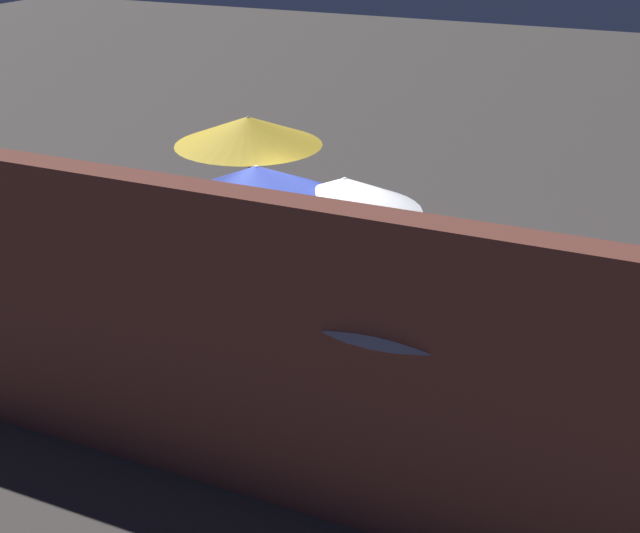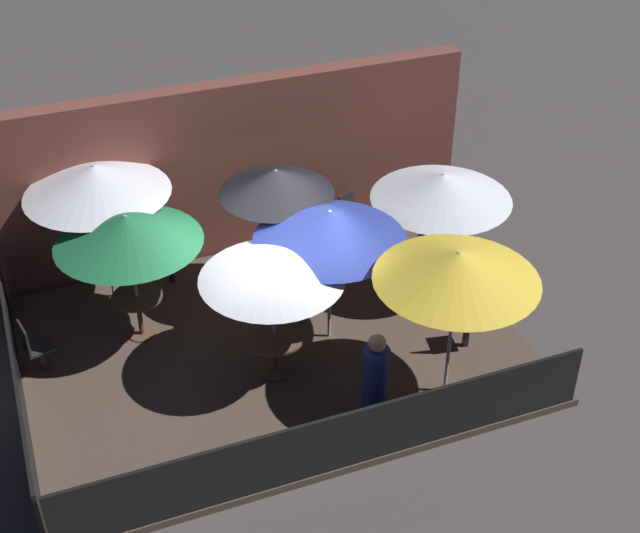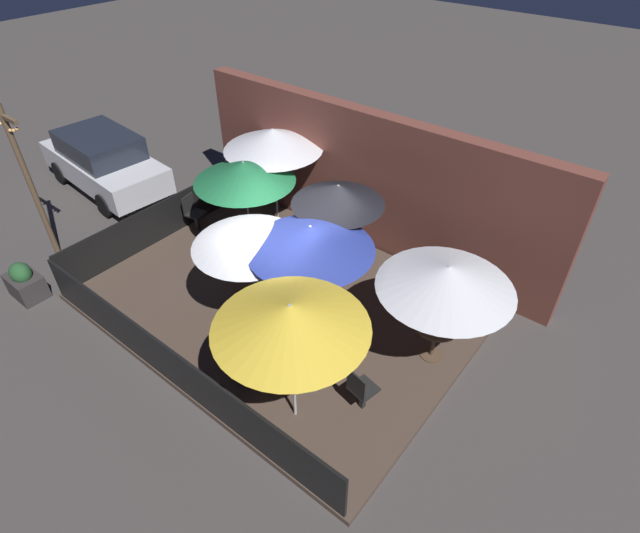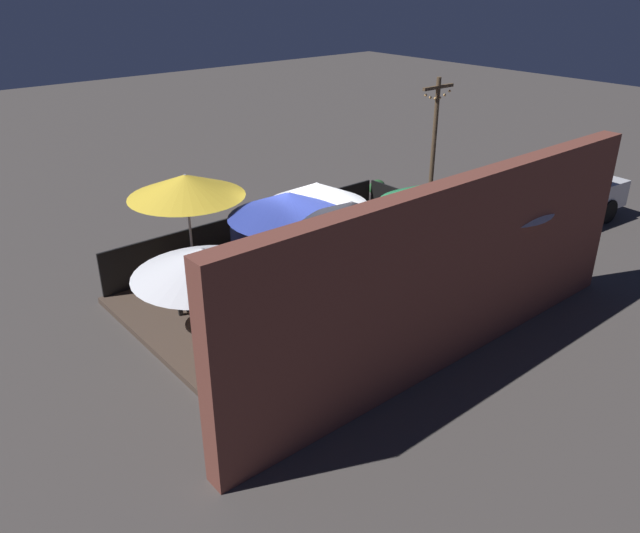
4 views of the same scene
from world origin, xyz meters
name	(u,v)px [view 4 (image 4 of 4)]	position (x,y,z in m)	size (l,w,h in m)	color
ground_plane	(330,296)	(0.00, 0.00, 0.00)	(60.00, 60.00, 0.00)	#423D3A
patio_deck	(330,294)	(0.00, 0.00, 0.06)	(7.56, 5.54, 0.12)	#47382D
building_wall	(452,275)	(0.00, 3.00, 1.62)	(9.16, 0.36, 3.25)	brown
fence_front	(254,231)	(0.00, -2.73, 0.59)	(7.36, 0.05, 0.95)	black
fence_side_left	(450,226)	(-3.74, 0.00, 0.59)	(0.05, 5.34, 0.95)	black
patio_umbrella_0	(434,193)	(-1.81, 1.00, 2.09)	(2.21, 2.21, 2.20)	#B2B2B7
patio_umbrella_1	(204,261)	(3.17, 0.64, 1.97)	(2.30, 2.30, 2.08)	#B2B2B7
patio_umbrella_2	(317,194)	(-0.12, -0.58, 2.04)	(2.08, 2.08, 2.15)	#B2B2B7
patio_umbrella_3	(186,186)	(2.05, -1.89, 2.33)	(2.27, 2.27, 2.43)	#B2B2B7
patio_umbrella_4	(289,205)	(0.93, -0.11, 2.18)	(2.28, 2.28, 2.30)	#B2B2B7
patio_umbrella_5	(352,213)	(0.56, 1.18, 2.30)	(1.82, 1.82, 2.39)	#B2B2B7
patio_umbrella_6	(492,193)	(-2.04, 2.17, 2.35)	(2.29, 2.29, 2.48)	#B2B2B7
dining_table_0	(428,257)	(-1.81, 1.00, 0.71)	(0.79, 0.79, 0.76)	#4C3828
dining_table_1	(210,331)	(3.17, 0.64, 0.72)	(0.78, 0.78, 0.76)	#4C3828
dining_table_2	(317,255)	(-0.12, -0.58, 0.69)	(0.99, 0.99, 0.72)	#4C3828
patio_chair_0	(177,290)	(2.81, -1.16, 0.63)	(0.47, 0.47, 0.93)	black
patio_chair_1	(452,294)	(-1.00, 2.29, 0.65)	(0.55, 0.55, 0.96)	black
patio_chair_2	(316,363)	(2.34, 2.39, 0.62)	(0.53, 0.53, 0.92)	black
patio_chair_3	(465,237)	(-3.43, 0.67, 0.61)	(0.47, 0.47, 0.91)	black
patron_0	(240,248)	(0.94, -1.86, 0.72)	(0.51, 0.51, 1.33)	navy
planter_box	(377,196)	(-4.38, -3.11, 0.36)	(0.78, 0.55, 0.84)	#332D2D
light_post	(434,139)	(-5.28, -1.97, 2.04)	(1.10, 0.12, 3.63)	brown
parked_car_0	(554,193)	(-7.08, 0.63, 0.85)	(4.32, 2.06, 1.62)	silver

